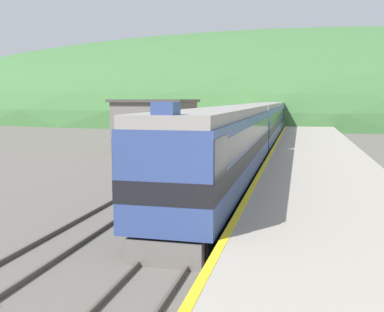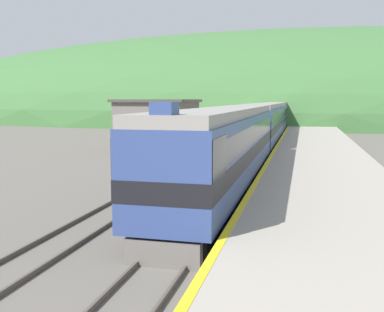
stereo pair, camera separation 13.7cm
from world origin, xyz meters
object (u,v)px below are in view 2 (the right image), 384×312
at_px(carriage_third, 277,116).
at_px(siding_train, 235,124).
at_px(carriage_second, 264,124).
at_px(express_train_lead_car, 225,147).
at_px(carriage_fourth, 284,112).

relative_size(carriage_third, siding_train, 0.66).
bearing_deg(carriage_second, siding_train, 120.07).
relative_size(express_train_lead_car, siding_train, 0.66).
relative_size(carriage_second, carriage_third, 1.00).
distance_m(carriage_third, carriage_fourth, 22.41).
height_order(carriage_second, carriage_fourth, same).
bearing_deg(carriage_fourth, siding_train, -95.87).
distance_m(carriage_second, siding_train, 7.82).
height_order(express_train_lead_car, carriage_fourth, express_train_lead_car).
xyz_separation_m(express_train_lead_car, carriage_third, (0.00, 45.01, -0.01)).
bearing_deg(carriage_third, express_train_lead_car, -90.00).
xyz_separation_m(carriage_fourth, siding_train, (-3.91, -38.06, -0.40)).
xyz_separation_m(express_train_lead_car, carriage_second, (0.00, 22.60, -0.01)).
bearing_deg(carriage_third, siding_train, -104.03).
relative_size(carriage_third, carriage_fourth, 1.00).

